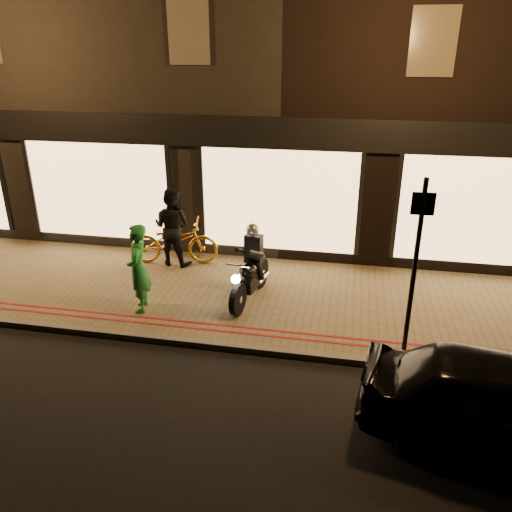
{
  "coord_description": "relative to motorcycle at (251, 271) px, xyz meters",
  "views": [
    {
      "loc": [
        1.63,
        -7.14,
        4.86
      ],
      "look_at": [
        -0.11,
        1.75,
        1.1
      ],
      "focal_mm": 35.0,
      "sensor_mm": 36.0,
      "label": 1
    }
  ],
  "objects": [
    {
      "name": "parked_car",
      "position": [
        4.07,
        -3.24,
        -0.09
      ],
      "size": [
        3.98,
        2.08,
        1.29
      ],
      "primitive_type": "imported",
      "rotation": [
        0.0,
        0.0,
        1.42
      ],
      "color": "black",
      "rests_on": "ground"
    },
    {
      "name": "ground",
      "position": [
        0.23,
        -1.81,
        -0.73
      ],
      "size": [
        90.0,
        90.0,
        0.0
      ],
      "primitive_type": "plane",
      "color": "black",
      "rests_on": "ground"
    },
    {
      "name": "person_green",
      "position": [
        -2.02,
        -0.85,
        0.26
      ],
      "size": [
        0.59,
        0.73,
        1.75
      ],
      "primitive_type": "imported",
      "rotation": [
        0.0,
        0.0,
        -1.27
      ],
      "color": "#207A2D",
      "rests_on": "sidewalk"
    },
    {
      "name": "sign_post",
      "position": [
        2.94,
        -1.4,
        1.06
      ],
      "size": [
        0.35,
        0.08,
        3.0
      ],
      "rotation": [
        0.0,
        0.0,
        0.02
      ],
      "color": "black",
      "rests_on": "sidewalk"
    },
    {
      "name": "kerb_stone",
      "position": [
        0.23,
        -1.76,
        -0.67
      ],
      "size": [
        50.0,
        0.14,
        0.12
      ],
      "primitive_type": "cube",
      "color": "#59544C",
      "rests_on": "ground"
    },
    {
      "name": "building_row",
      "position": [
        0.23,
        7.18,
        3.51
      ],
      "size": [
        48.0,
        10.11,
        8.5
      ],
      "color": "black",
      "rests_on": "ground"
    },
    {
      "name": "person_dark",
      "position": [
        -2.17,
        1.45,
        0.31
      ],
      "size": [
        0.99,
        0.82,
        1.84
      ],
      "primitive_type": "imported",
      "rotation": [
        0.0,
        0.0,
        2.99
      ],
      "color": "black",
      "rests_on": "sidewalk"
    },
    {
      "name": "motorcycle",
      "position": [
        0.0,
        0.0,
        0.0
      ],
      "size": [
        0.66,
        1.93,
        1.59
      ],
      "rotation": [
        0.0,
        0.0,
        -0.16
      ],
      "color": "black",
      "rests_on": "sidewalk"
    },
    {
      "name": "red_kerb_lines",
      "position": [
        0.23,
        -1.26,
        -0.61
      ],
      "size": [
        50.0,
        0.26,
        0.01
      ],
      "color": "maroon",
      "rests_on": "sidewalk"
    },
    {
      "name": "sidewalk",
      "position": [
        0.23,
        0.19,
        -0.67
      ],
      "size": [
        50.0,
        4.0,
        0.12
      ],
      "primitive_type": "cube",
      "color": "brown",
      "rests_on": "ground"
    },
    {
      "name": "bicycle_gold",
      "position": [
        -2.16,
        1.49,
        -0.07
      ],
      "size": [
        2.16,
        1.06,
        1.09
      ],
      "primitive_type": "imported",
      "rotation": [
        0.0,
        0.0,
        1.74
      ],
      "color": "gold",
      "rests_on": "sidewalk"
    }
  ]
}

